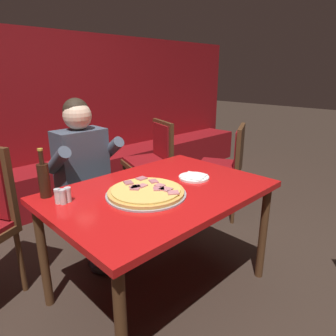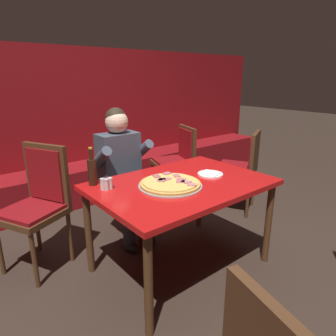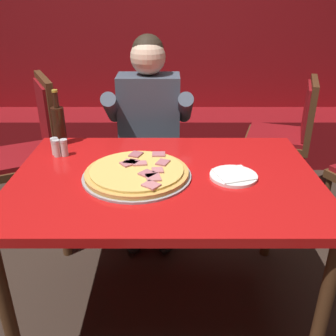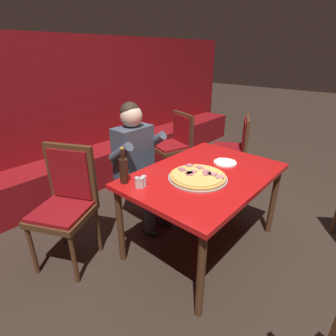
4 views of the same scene
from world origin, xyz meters
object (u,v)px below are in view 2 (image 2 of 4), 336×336
(diner_seated_blue_shirt, at_px, (124,170))
(dining_chair_far_right, at_px, (178,157))
(main_dining_table, at_px, (181,191))
(plate_white_paper, at_px, (210,174))
(dining_chair_near_right, at_px, (38,198))
(shaker_black_pepper, at_px, (106,185))
(beer_bottle, at_px, (92,171))
(shaker_oregano, at_px, (103,185))
(pizza, at_px, (170,184))
(shaker_red_pepper_flakes, at_px, (110,184))
(dining_chair_side_aisle, at_px, (243,164))

(diner_seated_blue_shirt, bearing_deg, dining_chair_far_right, 20.38)
(main_dining_table, relative_size, plate_white_paper, 6.47)
(dining_chair_near_right, bearing_deg, shaker_black_pepper, -59.57)
(dining_chair_near_right, bearing_deg, beer_bottle, -52.33)
(shaker_oregano, bearing_deg, diner_seated_blue_shirt, 45.76)
(main_dining_table, relative_size, diner_seated_blue_shirt, 1.07)
(shaker_black_pepper, distance_m, dining_chair_far_right, 1.67)
(diner_seated_blue_shirt, bearing_deg, pizza, -91.38)
(shaker_red_pepper_flakes, bearing_deg, dining_chair_far_right, 31.37)
(shaker_oregano, height_order, dining_chair_far_right, dining_chair_far_right)
(main_dining_table, xyz_separation_m, shaker_red_pepper_flakes, (-0.50, 0.22, 0.12))
(plate_white_paper, bearing_deg, beer_bottle, 154.93)
(shaker_oregano, relative_size, dining_chair_far_right, 0.09)
(pizza, xyz_separation_m, plate_white_paper, (0.42, -0.01, -0.01))
(plate_white_paper, bearing_deg, dining_chair_near_right, 145.62)
(shaker_oregano, bearing_deg, plate_white_paper, -17.04)
(shaker_black_pepper, height_order, diner_seated_blue_shirt, diner_seated_blue_shirt)
(pizza, xyz_separation_m, shaker_red_pepper_flakes, (-0.38, 0.23, 0.02))
(pizza, relative_size, plate_white_paper, 2.29)
(pizza, xyz_separation_m, beer_bottle, (-0.44, 0.39, 0.09))
(plate_white_paper, xyz_separation_m, dining_chair_side_aisle, (0.99, 0.41, -0.19))
(main_dining_table, bearing_deg, shaker_black_pepper, 158.18)
(pizza, distance_m, shaker_red_pepper_flakes, 0.45)
(beer_bottle, relative_size, shaker_red_pepper_flakes, 3.40)
(shaker_oregano, bearing_deg, shaker_red_pepper_flakes, -20.17)
(shaker_oregano, xyz_separation_m, shaker_red_pepper_flakes, (0.05, -0.02, 0.00))
(pizza, distance_m, dining_chair_near_right, 1.10)
(shaker_red_pepper_flakes, xyz_separation_m, dining_chair_side_aisle, (1.79, 0.16, -0.22))
(main_dining_table, height_order, dining_chair_near_right, dining_chair_near_right)
(main_dining_table, relative_size, pizza, 2.82)
(beer_bottle, bearing_deg, shaker_black_pepper, -81.33)
(beer_bottle, bearing_deg, diner_seated_blue_shirt, 34.77)
(plate_white_paper, xyz_separation_m, diner_seated_blue_shirt, (-0.41, 0.72, -0.06))
(dining_chair_far_right, bearing_deg, main_dining_table, -129.60)
(dining_chair_side_aisle, bearing_deg, shaker_oregano, -175.47)
(shaker_oregano, relative_size, dining_chair_near_right, 0.08)
(shaker_red_pepper_flakes, height_order, diner_seated_blue_shirt, diner_seated_blue_shirt)
(shaker_red_pepper_flakes, bearing_deg, shaker_oregano, 159.83)
(shaker_black_pepper, bearing_deg, dining_chair_near_right, 120.43)
(beer_bottle, xyz_separation_m, dining_chair_far_right, (1.44, 0.68, -0.29))
(pizza, distance_m, dining_chair_side_aisle, 1.48)
(plate_white_paper, distance_m, dining_chair_near_right, 1.42)
(shaker_red_pepper_flakes, xyz_separation_m, dining_chair_near_right, (-0.36, 0.56, -0.20))
(dining_chair_near_right, relative_size, dining_chair_far_right, 1.07)
(shaker_black_pepper, relative_size, dining_chair_near_right, 0.08)
(shaker_red_pepper_flakes, height_order, dining_chair_side_aisle, dining_chair_side_aisle)
(shaker_black_pepper, bearing_deg, beer_bottle, 98.67)
(pizza, height_order, dining_chair_far_right, dining_chair_far_right)
(main_dining_table, xyz_separation_m, shaker_black_pepper, (-0.54, 0.21, 0.12))
(shaker_oregano, xyz_separation_m, dining_chair_near_right, (-0.31, 0.54, -0.20))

